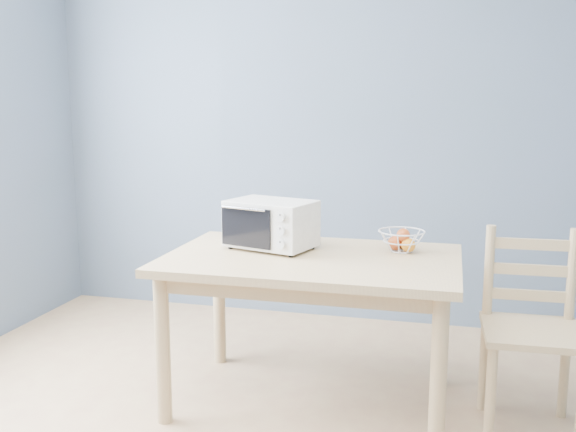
% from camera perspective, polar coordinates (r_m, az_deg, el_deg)
% --- Properties ---
extents(room, '(4.01, 4.51, 2.61)m').
position_cam_1_polar(room, '(2.17, -6.39, 5.29)').
color(room, tan).
rests_on(room, ground).
extents(dining_table, '(1.40, 0.90, 0.75)m').
position_cam_1_polar(dining_table, '(3.12, 2.11, -5.38)').
color(dining_table, tan).
rests_on(dining_table, ground).
extents(toaster_oven, '(0.48, 0.39, 0.25)m').
position_cam_1_polar(toaster_oven, '(3.23, -1.77, -0.64)').
color(toaster_oven, silver).
rests_on(toaster_oven, dining_table).
extents(fruit_basket, '(0.25, 0.25, 0.12)m').
position_cam_1_polar(fruit_basket, '(3.22, 10.09, -2.11)').
color(fruit_basket, silver).
rests_on(fruit_basket, dining_table).
extents(dining_chair, '(0.44, 0.44, 0.91)m').
position_cam_1_polar(dining_chair, '(3.14, 20.79, -9.74)').
color(dining_chair, tan).
rests_on(dining_chair, ground).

